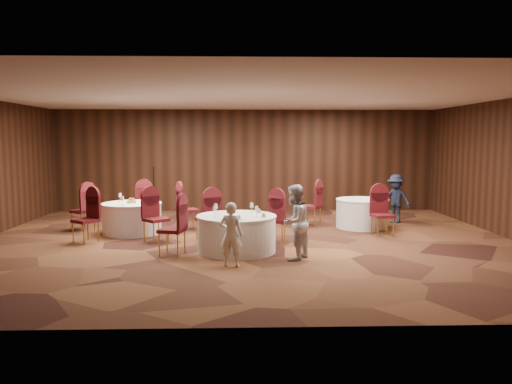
{
  "coord_description": "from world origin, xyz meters",
  "views": [
    {
      "loc": [
        -0.14,
        -10.81,
        2.26
      ],
      "look_at": [
        0.2,
        0.2,
        1.1
      ],
      "focal_mm": 35.0,
      "sensor_mm": 36.0,
      "label": 1
    }
  ],
  "objects_px": {
    "table_main": "(237,233)",
    "table_left": "(132,218)",
    "woman_b": "(294,222)",
    "woman_a": "(231,234)",
    "table_right": "(362,213)",
    "man_c": "(396,199)",
    "mic_stand": "(154,202)"
  },
  "relations": [
    {
      "from": "table_left",
      "to": "table_main",
      "type": "bearing_deg",
      "value": -39.07
    },
    {
      "from": "table_main",
      "to": "woman_a",
      "type": "relative_size",
      "value": 1.38
    },
    {
      "from": "woman_b",
      "to": "table_left",
      "type": "bearing_deg",
      "value": -95.08
    },
    {
      "from": "table_left",
      "to": "man_c",
      "type": "xyz_separation_m",
      "value": [
        6.84,
        1.33,
        0.28
      ]
    },
    {
      "from": "table_left",
      "to": "table_right",
      "type": "distance_m",
      "value": 5.78
    },
    {
      "from": "table_main",
      "to": "woman_b",
      "type": "bearing_deg",
      "value": -32.58
    },
    {
      "from": "mic_stand",
      "to": "woman_b",
      "type": "distance_m",
      "value": 6.49
    },
    {
      "from": "table_main",
      "to": "man_c",
      "type": "distance_m",
      "value": 5.48
    },
    {
      "from": "woman_a",
      "to": "table_left",
      "type": "bearing_deg",
      "value": -39.51
    },
    {
      "from": "table_main",
      "to": "woman_a",
      "type": "bearing_deg",
      "value": -94.13
    },
    {
      "from": "table_right",
      "to": "woman_b",
      "type": "distance_m",
      "value": 4.0
    },
    {
      "from": "mic_stand",
      "to": "woman_a",
      "type": "bearing_deg",
      "value": -68.13
    },
    {
      "from": "woman_b",
      "to": "man_c",
      "type": "relative_size",
      "value": 1.08
    },
    {
      "from": "mic_stand",
      "to": "woman_a",
      "type": "distance_m",
      "value": 6.38
    },
    {
      "from": "woman_b",
      "to": "woman_a",
      "type": "bearing_deg",
      "value": -34.93
    },
    {
      "from": "woman_a",
      "to": "woman_b",
      "type": "height_order",
      "value": "woman_b"
    },
    {
      "from": "woman_a",
      "to": "table_main",
      "type": "bearing_deg",
      "value": -80.63
    },
    {
      "from": "table_left",
      "to": "woman_a",
      "type": "height_order",
      "value": "woman_a"
    },
    {
      "from": "woman_a",
      "to": "woman_b",
      "type": "xyz_separation_m",
      "value": [
        1.18,
        0.5,
        0.13
      ]
    },
    {
      "from": "table_main",
      "to": "mic_stand",
      "type": "distance_m",
      "value": 5.33
    },
    {
      "from": "table_left",
      "to": "mic_stand",
      "type": "xyz_separation_m",
      "value": [
        0.08,
        2.66,
        0.05
      ]
    },
    {
      "from": "table_left",
      "to": "woman_a",
      "type": "xyz_separation_m",
      "value": [
        2.46,
        -3.26,
        0.21
      ]
    },
    {
      "from": "mic_stand",
      "to": "table_right",
      "type": "bearing_deg",
      "value": -19.86
    },
    {
      "from": "man_c",
      "to": "mic_stand",
      "type": "bearing_deg",
      "value": -149.02
    },
    {
      "from": "table_right",
      "to": "woman_a",
      "type": "distance_m",
      "value": 5.09
    },
    {
      "from": "table_main",
      "to": "woman_b",
      "type": "relative_size",
      "value": 1.13
    },
    {
      "from": "mic_stand",
      "to": "woman_a",
      "type": "xyz_separation_m",
      "value": [
        2.38,
        -5.92,
        0.16
      ]
    },
    {
      "from": "woman_b",
      "to": "man_c",
      "type": "bearing_deg",
      "value": 174.04
    },
    {
      "from": "table_right",
      "to": "woman_a",
      "type": "bearing_deg",
      "value": -130.41
    },
    {
      "from": "mic_stand",
      "to": "man_c",
      "type": "distance_m",
      "value": 6.9
    },
    {
      "from": "table_main",
      "to": "table_left",
      "type": "distance_m",
      "value": 3.28
    },
    {
      "from": "table_left",
      "to": "table_right",
      "type": "relative_size",
      "value": 1.06
    }
  ]
}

